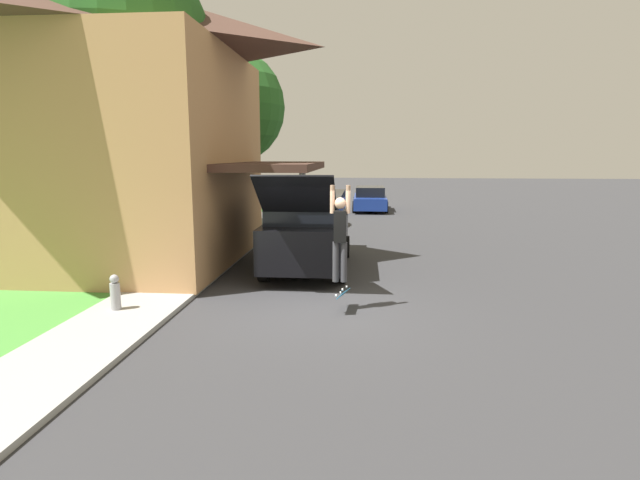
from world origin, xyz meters
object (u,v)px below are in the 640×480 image
object	(u,v)px
car_down_street	(370,199)
skateboarder	(340,232)
lawn_tree_far	(227,107)
fire_hydrant	(115,293)
skateboard	(343,293)
lawn_tree_near	(120,34)
suv_parked	(309,228)

from	to	relation	value
car_down_street	skateboarder	world-z (taller)	skateboarder
lawn_tree_far	fire_hydrant	distance (m)	12.68
skateboard	fire_hydrant	world-z (taller)	fire_hydrant
lawn_tree_near	skateboard	size ratio (longest dim) A/B	11.14
lawn_tree_near	lawn_tree_far	world-z (taller)	lawn_tree_near
suv_parked	fire_hydrant	xyz separation A→B (m)	(-3.45, -4.53, -0.70)
lawn_tree_far	car_down_street	size ratio (longest dim) A/B	1.66
lawn_tree_far	car_down_street	distance (m)	10.98
lawn_tree_near	skateboard	xyz separation A→B (m)	(5.92, -3.03, -5.89)
lawn_tree_near	skateboard	bearing A→B (deg)	-27.11
fire_hydrant	car_down_street	bearing A→B (deg)	74.80
lawn_tree_near	fire_hydrant	size ratio (longest dim) A/B	11.61
fire_hydrant	lawn_tree_near	bearing A→B (deg)	109.90
lawn_tree_near	car_down_street	bearing A→B (deg)	67.38
lawn_tree_far	lawn_tree_near	bearing A→B (deg)	-93.97
suv_parked	skateboard	bearing A→B (deg)	-73.69
lawn_tree_near	skateboard	distance (m)	8.88
suv_parked	car_down_street	world-z (taller)	suv_parked
suv_parked	skateboard	distance (m)	4.13
lawn_tree_far	skateboarder	bearing A→B (deg)	-64.52
skateboarder	lawn_tree_far	bearing A→B (deg)	115.48
skateboarder	fire_hydrant	distance (m)	4.72
lawn_tree_near	suv_parked	size ratio (longest dim) A/B	1.43
skateboard	lawn_tree_near	bearing A→B (deg)	152.89
lawn_tree_far	suv_parked	bearing A→B (deg)	-59.69
lawn_tree_near	fire_hydrant	xyz separation A→B (m)	(1.33, -3.66, -5.82)
car_down_street	skateboarder	size ratio (longest dim) A/B	2.27
lawn_tree_far	fire_hydrant	bearing A→B (deg)	-86.27
skateboarder	skateboard	xyz separation A→B (m)	(0.07, -0.02, -1.27)
car_down_street	lawn_tree_far	bearing A→B (deg)	-127.60
lawn_tree_far	suv_parked	xyz separation A→B (m)	(4.22, -7.21, -4.01)
skateboarder	fire_hydrant	bearing A→B (deg)	-171.75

